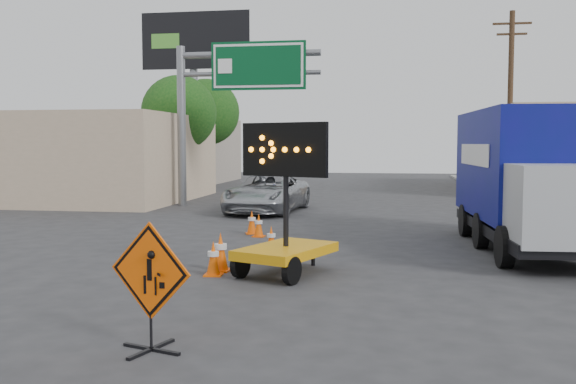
% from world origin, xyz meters
% --- Properties ---
extents(ground, '(100.00, 100.00, 0.00)m').
position_xyz_m(ground, '(0.00, 0.00, 0.00)').
color(ground, '#2D2D30').
rests_on(ground, ground).
extents(curb_right, '(0.40, 60.00, 0.12)m').
position_xyz_m(curb_right, '(7.20, 15.00, 0.06)').
color(curb_right, gray).
rests_on(curb_right, ground).
extents(storefront_left_near, '(14.00, 10.00, 4.00)m').
position_xyz_m(storefront_left_near, '(-14.00, 20.00, 2.00)').
color(storefront_left_near, tan).
rests_on(storefront_left_near, ground).
extents(storefront_left_far, '(12.00, 10.00, 4.40)m').
position_xyz_m(storefront_left_far, '(-15.00, 34.00, 2.20)').
color(storefront_left_far, '#A29387').
rests_on(storefront_left_far, ground).
extents(highway_gantry, '(6.18, 0.38, 6.90)m').
position_xyz_m(highway_gantry, '(-4.43, 17.96, 5.07)').
color(highway_gantry, slate).
rests_on(highway_gantry, ground).
extents(billboard, '(6.10, 0.54, 9.85)m').
position_xyz_m(billboard, '(-8.35, 25.87, 7.35)').
color(billboard, slate).
rests_on(billboard, ground).
extents(utility_pole_far, '(1.80, 0.26, 9.00)m').
position_xyz_m(utility_pole_far, '(8.00, 24.00, 4.68)').
color(utility_pole_far, '#462E1E').
rests_on(utility_pole_far, ground).
extents(tree_left_near, '(3.71, 3.71, 6.03)m').
position_xyz_m(tree_left_near, '(-8.00, 22.00, 4.16)').
color(tree_left_near, '#462E1E').
rests_on(tree_left_near, ground).
extents(tree_left_far, '(4.10, 4.10, 6.66)m').
position_xyz_m(tree_left_far, '(-9.00, 30.00, 4.60)').
color(tree_left_far, '#462E1E').
rests_on(tree_left_far, ground).
extents(construction_sign, '(1.21, 0.87, 1.68)m').
position_xyz_m(construction_sign, '(-0.53, -0.77, 0.89)').
color(construction_sign, black).
rests_on(construction_sign, ground).
extents(arrow_board, '(2.02, 2.50, 3.10)m').
position_xyz_m(arrow_board, '(0.38, 4.29, 0.69)').
color(arrow_board, orange).
rests_on(arrow_board, ground).
extents(pickup_truck, '(2.89, 5.51, 1.48)m').
position_xyz_m(pickup_truck, '(-2.36, 15.99, 0.74)').
color(pickup_truck, '#B0B3B7').
rests_on(pickup_truck, ground).
extents(box_truck, '(2.76, 7.56, 3.53)m').
position_xyz_m(box_truck, '(5.80, 8.36, 1.60)').
color(box_truck, black).
rests_on(box_truck, ground).
extents(cone_a, '(0.38, 0.38, 0.71)m').
position_xyz_m(cone_a, '(-1.06, 3.95, 0.35)').
color(cone_a, '#FF5805').
rests_on(cone_a, ground).
extents(cone_b, '(0.45, 0.45, 0.82)m').
position_xyz_m(cone_b, '(-1.04, 4.43, 0.41)').
color(cone_b, '#FF5805').
rests_on(cone_b, ground).
extents(cone_c, '(0.43, 0.43, 0.65)m').
position_xyz_m(cone_c, '(-0.44, 6.94, 0.32)').
color(cone_c, '#FF5805').
rests_on(cone_c, ground).
extents(cone_d, '(0.45, 0.45, 0.70)m').
position_xyz_m(cone_d, '(-1.61, 9.95, 0.35)').
color(cone_d, '#FF5805').
rests_on(cone_d, ground).
extents(cone_e, '(0.36, 0.36, 0.66)m').
position_xyz_m(cone_e, '(-1.29, 9.40, 0.33)').
color(cone_e, '#FF5805').
rests_on(cone_e, ground).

